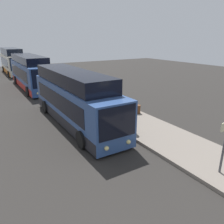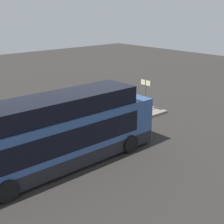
{
  "view_description": "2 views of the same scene",
  "coord_description": "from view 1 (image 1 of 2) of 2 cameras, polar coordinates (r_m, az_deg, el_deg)",
  "views": [
    {
      "loc": [
        13.18,
        -5.64,
        5.77
      ],
      "look_at": [
        3.33,
        0.44,
        1.85
      ],
      "focal_mm": 35.0,
      "sensor_mm": 36.0,
      "label": 1
    },
    {
      "loc": [
        -8.11,
        -12.61,
        7.71
      ],
      "look_at": [
        3.33,
        0.44,
        1.85
      ],
      "focal_mm": 50.0,
      "sensor_mm": 36.0,
      "label": 2
    }
  ],
  "objects": [
    {
      "name": "bus_lead",
      "position": [
        15.52,
        -9.82,
        2.99
      ],
      "size": [
        11.07,
        2.72,
        3.69
      ],
      "color": "#33518C",
      "rests_on": "ground"
    },
    {
      "name": "passenger_waiting",
      "position": [
        16.28,
        0.72,
        2.28
      ],
      "size": [
        0.41,
        0.41,
        1.81
      ],
      "rotation": [
        0.0,
        0.0,
        0.05
      ],
      "color": "#4C476B",
      "rests_on": "platform"
    },
    {
      "name": "bus_second",
      "position": [
        28.39,
        -20.5,
        9.39
      ],
      "size": [
        11.7,
        2.85,
        3.87
      ],
      "color": "#33518C",
      "rests_on": "ground"
    },
    {
      "name": "suitcase",
      "position": [
        15.76,
        0.44,
        -0.62
      ],
      "size": [
        0.38,
        0.27,
        0.98
      ],
      "color": "maroon",
      "rests_on": "platform"
    },
    {
      "name": "bus_third",
      "position": [
        41.75,
        -24.54,
        11.7
      ],
      "size": [
        10.61,
        2.8,
        4.21
      ],
      "color": "beige",
      "rests_on": "ground"
    },
    {
      "name": "passenger_boarding",
      "position": [
        13.59,
        5.01,
        -1.3
      ],
      "size": [
        0.64,
        0.59,
        1.76
      ],
      "rotation": [
        0.0,
        0.0,
        0.93
      ],
      "color": "#6B604C",
      "rests_on": "platform"
    },
    {
      "name": "ground",
      "position": [
        15.46,
        -7.91,
        -3.41
      ],
      "size": [
        80.0,
        80.0,
        0.0
      ],
      "primitive_type": "plane",
      "color": "#2B2826"
    },
    {
      "name": "trash_bin",
      "position": [
        17.19,
        6.7,
        0.75
      ],
      "size": [
        0.44,
        0.44,
        0.65
      ],
      "color": "#593319",
      "rests_on": "platform"
    },
    {
      "name": "platform",
      "position": [
        16.94,
        2.47,
        -0.9
      ],
      "size": [
        20.0,
        3.51,
        0.19
      ],
      "color": "slate",
      "rests_on": "ground"
    }
  ]
}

